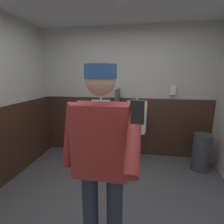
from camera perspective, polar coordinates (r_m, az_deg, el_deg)
ground_plane at (r=2.41m, az=-1.36°, el=-31.95°), size 4.03×4.18×0.04m
wall_back at (r=3.57m, az=4.38°, el=6.32°), size 4.03×0.12×2.58m
wainscot_band_back at (r=3.64m, az=4.08°, el=-4.69°), size 3.43×0.03×1.19m
urinal_left at (r=3.54m, az=-4.09°, el=-2.17°), size 0.40×0.34×1.24m
urinal_middle at (r=3.44m, az=8.15°, el=-2.70°), size 0.40×0.34×1.24m
privacy_divider_panel at (r=3.36m, az=1.79°, el=0.10°), size 0.04×0.40×0.90m
person at (r=1.44m, az=-3.56°, el=-13.60°), size 0.66×0.60×1.74m
cell_phone at (r=0.77m, az=8.48°, el=-0.04°), size 0.06×0.04×0.11m
trash_bin at (r=3.46m, az=27.66°, el=-11.78°), size 0.30×0.30×0.66m
soap_dispenser at (r=3.50m, az=19.55°, el=6.92°), size 0.10×0.07×0.18m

